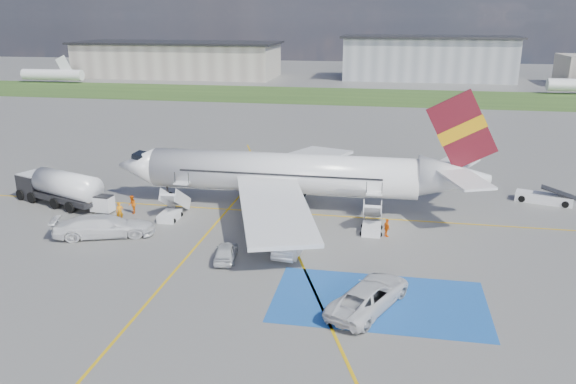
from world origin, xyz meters
name	(u,v)px	position (x,y,z in m)	size (l,w,h in m)	color
ground	(247,265)	(0.00, 0.00, 0.00)	(400.00, 400.00, 0.00)	#60605E
grass_strip	(347,96)	(0.00, 95.00, 0.01)	(400.00, 30.00, 0.01)	#2D4C1E
taxiway_line_main	(278,212)	(0.00, 12.00, 0.01)	(120.00, 0.20, 0.01)	gold
taxiway_line_cross	(127,327)	(-5.00, -10.00, 0.01)	(0.20, 60.00, 0.01)	gold
taxiway_line_diag	(278,212)	(0.00, 12.00, 0.01)	(0.20, 60.00, 0.01)	gold
staging_box	(379,301)	(10.00, -4.00, 0.01)	(14.00, 8.00, 0.01)	#1B52A7
terminal_west	(178,60)	(-55.00, 130.00, 5.00)	(60.00, 22.00, 10.00)	gray
terminal_centre	(428,59)	(20.00, 135.00, 6.00)	(48.00, 18.00, 12.00)	gray
airliner	(297,174)	(1.51, 14.00, 3.39)	(36.81, 32.95, 11.92)	silver
airstairs_fwd	(171,212)	(-9.50, 8.70, 0.62)	(1.90, 5.20, 3.60)	silver
airstairs_aft	(372,224)	(9.00, 8.70, 0.62)	(1.90, 5.20, 3.60)	silver
fuel_tanker	(60,190)	(-21.89, 10.55, 1.48)	(10.55, 6.21, 3.51)	black
gpu_cart	(102,205)	(-16.58, 9.02, 0.76)	(2.15, 1.50, 1.70)	silver
belt_loader	(544,198)	(25.85, 19.82, 0.43)	(5.95, 3.37, 1.72)	silver
car_silver_a	(226,252)	(-1.84, 0.59, 0.67)	(1.59, 3.94, 1.34)	silver
car_silver_b	(292,243)	(2.96, 2.78, 0.84)	(1.77, 5.07, 1.67)	silver
van_white_a	(370,292)	(9.37, -4.88, 1.11)	(2.73, 5.92, 2.22)	silver
van_white_b	(104,223)	(-13.43, 3.40, 1.23)	(2.56, 6.29, 2.46)	silver
crew_fwd	(120,212)	(-13.80, 7.03, 0.92)	(0.67, 0.44, 1.84)	orange
crew_nose	(132,205)	(-13.64, 9.24, 0.89)	(0.87, 0.68, 1.79)	orange
crew_aft	(387,228)	(10.29, 7.64, 0.80)	(0.94, 0.39, 1.60)	orange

